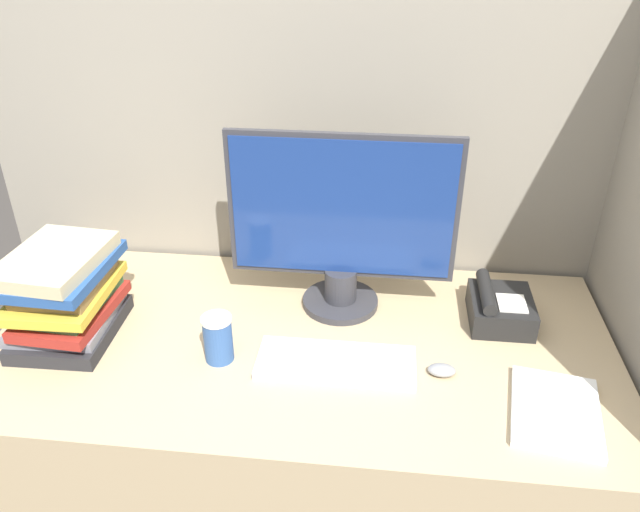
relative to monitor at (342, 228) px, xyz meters
The scene contains 9 objects.
cubicle_panel_rear 0.31m from the monitor, 107.77° to the left, with size 1.99×0.04×1.69m.
desk 0.65m from the monitor, 115.35° to the right, with size 1.59×0.80×0.76m.
monitor is the anchor object (origin of this frame).
keyboard 0.35m from the monitor, 87.34° to the right, with size 0.38×0.15×0.02m.
mouse 0.44m from the monitor, 45.45° to the right, with size 0.07×0.05×0.02m.
coffee_cup 0.43m from the monitor, 135.25° to the right, with size 0.07×0.07×0.12m.
book_stack 0.73m from the monitor, 162.82° to the right, with size 0.25×0.32×0.24m.
desk_telephone 0.47m from the monitor, ahead, with size 0.16×0.19×0.11m.
paper_pile 0.67m from the monitor, 36.73° to the right, with size 0.23×0.28×0.02m.
Camera 1 is at (0.19, -0.87, 1.75)m, focal length 35.00 mm.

